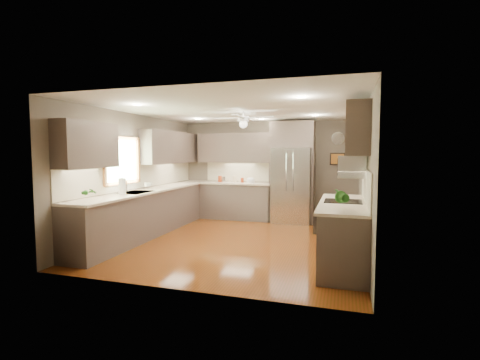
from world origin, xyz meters
The scene contains 28 objects.
floor centered at (0.00, 0.00, 0.00)m, with size 5.00×5.00×0.00m, color #51290A.
ceiling centered at (0.00, 0.00, 2.50)m, with size 5.00×5.00×0.00m, color white.
wall_back centered at (0.00, 2.50, 1.25)m, with size 4.50×4.50×0.00m, color #62574B.
wall_front centered at (0.00, -2.50, 1.25)m, with size 4.50×4.50×0.00m, color #62574B.
wall_left centered at (-2.25, 0.00, 1.25)m, with size 5.00×5.00×0.00m, color #62574B.
wall_right centered at (2.25, 0.00, 1.25)m, with size 5.00×5.00×0.00m, color #62574B.
canister_a centered at (-1.20, 2.22, 1.02)m, with size 0.10×0.10×0.16m, color #952E10.
canister_b centered at (-1.08, 2.22, 1.01)m, with size 0.09×0.09×0.14m, color silver.
canister_c centered at (-0.79, 2.21, 1.03)m, with size 0.10×0.10×0.16m, color beige.
canister_d centered at (-0.59, 2.23, 1.00)m, with size 0.08×0.08×0.12m, color #952E10.
soap_bottle centered at (-2.06, 0.14, 1.03)m, with size 0.08×0.08×0.18m, color white.
potted_plant_left centered at (-1.96, -1.73, 1.07)m, with size 0.14×0.09×0.27m, color #215B1A.
potted_plant_right centered at (1.90, -1.57, 1.12)m, with size 0.20×0.16×0.37m, color #215B1A.
bowl centered at (-0.36, 2.18, 0.97)m, with size 0.22×0.22×0.05m, color beige.
left_run centered at (-1.95, 0.15, 0.48)m, with size 0.65×4.70×1.45m.
back_run centered at (-0.72, 2.20, 0.48)m, with size 1.85×0.65×1.45m.
uppers centered at (-0.74, 0.71, 1.87)m, with size 4.50×4.70×0.95m.
window centered at (-2.22, -0.50, 1.55)m, with size 0.05×1.12×0.92m.
sink centered at (-1.93, -0.50, 0.91)m, with size 0.50×0.70×0.32m.
refrigerator centered at (0.70, 2.16, 1.19)m, with size 1.06×0.75×2.45m.
right_run centered at (1.93, -0.80, 0.48)m, with size 0.70×2.20×1.45m.
microwave centered at (2.03, -0.55, 1.48)m, with size 0.43×0.55×0.34m.
ceiling_fan centered at (0.00, 0.30, 2.33)m, with size 1.18×1.18×0.32m.
recessed_lights centered at (-0.04, 0.40, 2.49)m, with size 2.84×3.14×0.01m.
wall_clock centered at (1.75, 2.48, 2.05)m, with size 0.30×0.03×0.30m.
framed_print centered at (1.75, 2.48, 1.55)m, with size 0.36×0.03×0.30m.
stool centered at (1.52, 1.10, 0.24)m, with size 0.40×0.40×0.46m.
paper_towel centered at (-1.97, -0.86, 1.08)m, with size 0.13×0.13×0.33m.
Camera 1 is at (1.92, -6.29, 1.69)m, focal length 26.00 mm.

